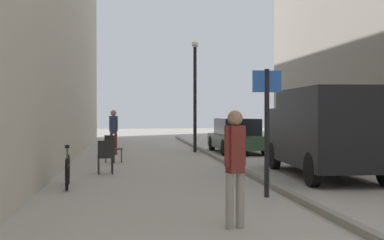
# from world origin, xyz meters

# --- Properties ---
(ground_plane) EXTENTS (80.00, 80.00, 0.00)m
(ground_plane) POSITION_xyz_m (0.00, 12.00, 0.00)
(ground_plane) COLOR #A8A093
(kerb_strip) EXTENTS (0.16, 40.00, 0.12)m
(kerb_strip) POSITION_xyz_m (1.58, 12.00, 0.06)
(kerb_strip) COLOR gray
(kerb_strip) RESTS_ON ground_plane
(pedestrian_main_foreground) EXTENTS (0.35, 0.26, 1.80)m
(pedestrian_main_foreground) POSITION_xyz_m (-2.23, 18.80, 1.04)
(pedestrian_main_foreground) COLOR maroon
(pedestrian_main_foreground) RESTS_ON ground_plane
(pedestrian_mid_block) EXTENTS (0.34, 0.25, 1.75)m
(pedestrian_mid_block) POSITION_xyz_m (-0.12, 4.99, 1.01)
(pedestrian_mid_block) COLOR gray
(pedestrian_mid_block) RESTS_ON ground_plane
(delivery_van) EXTENTS (2.23, 5.50, 2.33)m
(delivery_van) POSITION_xyz_m (3.53, 10.86, 1.26)
(delivery_van) COLOR black
(delivery_van) RESTS_ON ground_plane
(parked_car) EXTENTS (1.90, 4.23, 1.45)m
(parked_car) POSITION_xyz_m (2.94, 19.25, 0.71)
(parked_car) COLOR #335138
(parked_car) RESTS_ON ground_plane
(street_sign_post) EXTENTS (0.60, 0.10, 2.60)m
(street_sign_post) POSITION_xyz_m (1.11, 7.73, 1.55)
(street_sign_post) COLOR black
(street_sign_post) RESTS_ON ground_plane
(lamp_post) EXTENTS (0.28, 0.28, 4.76)m
(lamp_post) POSITION_xyz_m (1.21, 19.75, 2.72)
(lamp_post) COLOR black
(lamp_post) RESTS_ON ground_plane
(bicycle_leaning) EXTENTS (0.20, 1.77, 0.98)m
(bicycle_leaning) POSITION_xyz_m (-3.06, 9.62, 0.38)
(bicycle_leaning) COLOR black
(bicycle_leaning) RESTS_ON ground_plane
(cafe_chair_near_window) EXTENTS (0.62, 0.62, 0.94)m
(cafe_chair_near_window) POSITION_xyz_m (-2.20, 15.39, 0.55)
(cafe_chair_near_window) COLOR black
(cafe_chair_near_window) RESTS_ON ground_plane
(cafe_chair_by_doorway) EXTENTS (0.48, 0.48, 0.94)m
(cafe_chair_by_doorway) POSITION_xyz_m (-2.29, 12.10, 0.55)
(cafe_chair_by_doorway) COLOR black
(cafe_chair_by_doorway) RESTS_ON ground_plane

